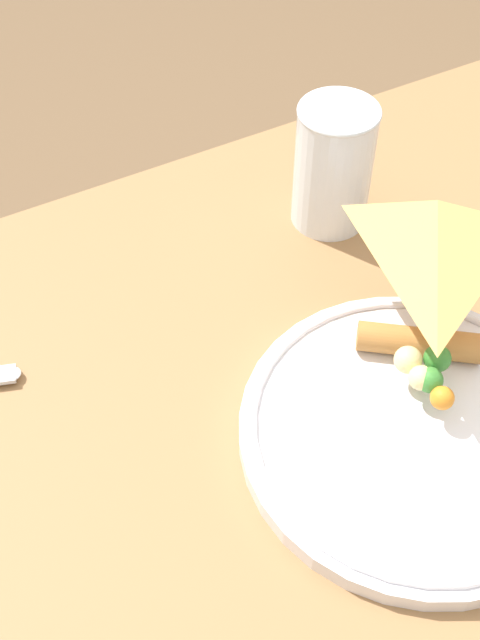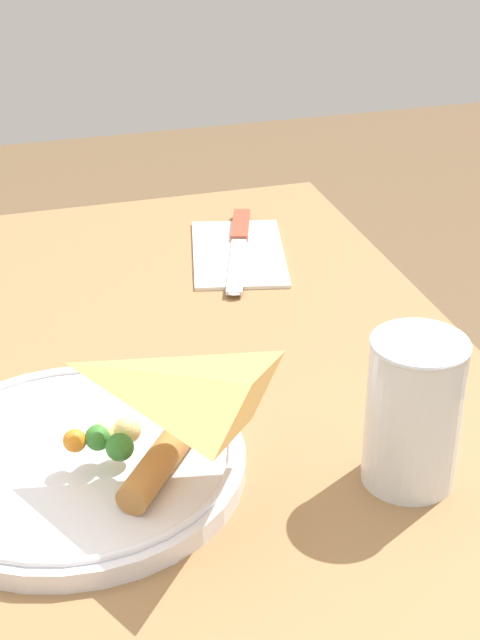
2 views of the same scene
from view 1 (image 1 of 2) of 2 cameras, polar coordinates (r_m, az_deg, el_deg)
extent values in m
cube|color=olive|center=(0.62, 8.42, -10.91)|extent=(0.98, 0.78, 0.03)
cube|color=#382D23|center=(1.25, 14.61, 1.39)|extent=(0.06, 0.06, 0.70)
cylinder|color=white|center=(0.62, 12.33, -7.89)|extent=(0.26, 0.26, 0.02)
torus|color=white|center=(0.61, 12.48, -7.39)|extent=(0.25, 0.25, 0.01)
pyramid|color=#DBA351|center=(0.60, 12.61, -6.92)|extent=(0.17, 0.18, 0.02)
cylinder|color=#B77A3D|center=(0.64, 12.64, -1.55)|extent=(0.09, 0.08, 0.02)
sphere|color=orange|center=(0.60, 14.38, -5.63)|extent=(0.02, 0.02, 0.02)
sphere|color=#388433|center=(0.62, 13.85, -2.67)|extent=(0.02, 0.02, 0.02)
sphere|color=#388433|center=(0.60, 13.35, -4.17)|extent=(0.02, 0.02, 0.02)
sphere|color=#EFDB93|center=(0.60, 12.75, -4.03)|extent=(0.02, 0.02, 0.02)
sphere|color=#EFDB93|center=(0.61, 11.85, -2.79)|extent=(0.02, 0.02, 0.02)
cylinder|color=white|center=(0.74, 6.65, 10.80)|extent=(0.07, 0.07, 0.12)
cylinder|color=#B27F42|center=(0.74, 6.59, 10.27)|extent=(0.06, 0.06, 0.10)
torus|color=white|center=(0.70, 7.08, 14.50)|extent=(0.07, 0.07, 0.00)
ellipsoid|color=silver|center=(0.66, -16.15, -3.73)|extent=(0.02, 0.02, 0.00)
camera|label=2|loc=(0.91, 59.17, 26.50)|focal=55.00mm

